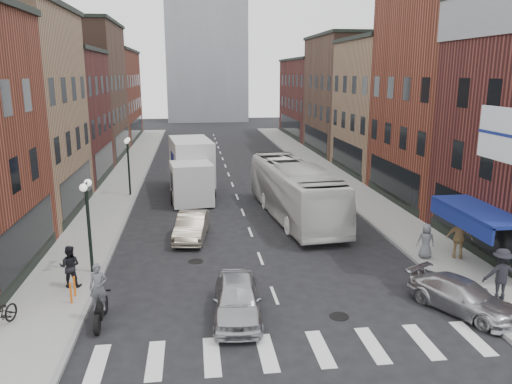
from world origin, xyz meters
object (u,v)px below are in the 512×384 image
bike_rack (73,290)px  ped_right_a (501,274)px  curb_car (462,296)px  ped_left_solo (70,266)px  transit_bus (294,191)px  streetlamp_far (128,156)px  motorcycle_rider (99,296)px  ped_right_c (426,241)px  billboard_sign (505,136)px  ped_right_b (459,238)px  box_truck (191,169)px  sedan_left_near (237,299)px  sedan_left_far (192,226)px  streetlamp_near (88,209)px

bike_rack → ped_right_a: bearing=-7.0°
bike_rack → curb_car: curb_car is taller
bike_rack → ped_left_solo: bearing=105.5°
transit_bus → curb_car: bearing=-79.5°
streetlamp_far → transit_bus: bearing=-32.2°
bike_rack → curb_car: (14.10, -2.47, 0.04)m
streetlamp_far → ped_right_a: (15.69, -18.65, -1.77)m
streetlamp_far → motorcycle_rider: bearing=-86.6°
ped_right_a → ped_right_c: ped_right_a is taller
billboard_sign → ped_right_c: billboard_sign is taller
transit_bus → ped_left_solo: 14.10m
motorcycle_rider → ped_right_b: 15.73m
ped_left_solo → bike_rack: bearing=110.0°
ped_left_solo → ped_right_b: bearing=-172.4°
streetlamp_far → motorcycle_rider: size_ratio=1.86×
box_truck → transit_bus: bearing=-54.6°
bike_rack → ped_left_solo: ped_left_solo is taller
sedan_left_near → ped_left_solo: ped_left_solo is taller
transit_bus → ped_right_c: transit_bus is taller
curb_car → ped_left_solo: bearing=138.0°
box_truck → transit_bus: box_truck is taller
sedan_left_near → bike_rack: bearing=167.0°
motorcycle_rider → ped_right_b: motorcycle_rider is taller
transit_bus → ped_right_a: bearing=-71.4°
transit_bus → ped_right_c: bearing=-64.9°
motorcycle_rider → sedan_left_far: 9.29m
ped_left_solo → ped_right_a: bearing=173.3°
billboard_sign → ped_right_a: billboard_sign is taller
box_truck → ped_right_a: bearing=-65.7°
transit_bus → ped_right_a: 13.29m
ped_right_a → ped_right_c: bearing=-69.8°
ped_right_a → sedan_left_near: bearing=9.3°
sedan_left_near → streetlamp_near: bearing=146.1°
billboard_sign → sedan_left_near: 11.59m
transit_bus → motorcycle_rider: bearing=-132.9°
transit_bus → ped_right_a: transit_bus is taller
box_truck → sedan_left_near: size_ratio=2.16×
box_truck → motorcycle_rider: 18.88m
streetlamp_far → ped_right_a: size_ratio=2.08×
sedan_left_far → ped_left_solo: (-4.79, -5.71, 0.32)m
bike_rack → sedan_left_near: sedan_left_near is taller
ped_right_b → curb_car: bearing=87.1°
box_truck → ped_left_solo: (-4.84, -15.56, -0.88)m
ped_left_solo → ped_right_a: (16.24, -3.21, 0.14)m
sedan_left_far → ped_right_c: (10.62, -4.52, 0.28)m
sedan_left_near → ped_right_b: bearing=25.6°
ped_right_a → streetlamp_far: bearing=-40.3°
streetlamp_near → sedan_left_near: 7.72m
bike_rack → box_truck: bearing=75.1°
streetlamp_near → transit_bus: (10.33, 7.50, -1.27)m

